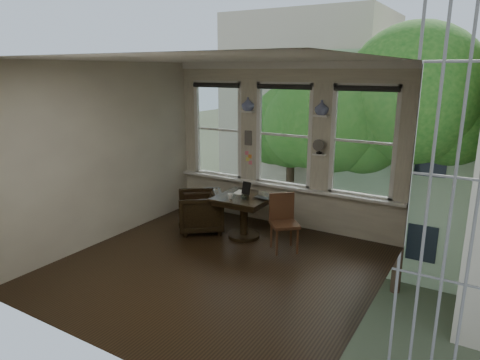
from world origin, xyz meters
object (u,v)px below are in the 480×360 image
Objects in this scene: table at (244,217)px; mug at (230,196)px; laptop at (262,199)px; armchair_left at (200,211)px; side_chair_right at (285,224)px.

table is 9.17× the size of mug.
armchair_left is at bearing -165.71° from laptop.
table is at bearing 59.87° from armchair_left.
mug is (0.72, -0.11, 0.43)m from armchair_left.
laptop is at bearing 122.27° from side_chair_right.
side_chair_right is at bearing -6.59° from laptop.
mug is at bearing 42.47° from armchair_left.
table is 0.98× the size of side_chair_right.
mug is (-0.49, -0.22, 0.03)m from laptop.
table is at bearing 62.64° from mug.
side_chair_right is 0.59m from laptop.
side_chair_right is at bearing -10.33° from table.
table reaches higher than armchair_left.
laptop reaches higher than table.
table is 0.86m from armchair_left.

